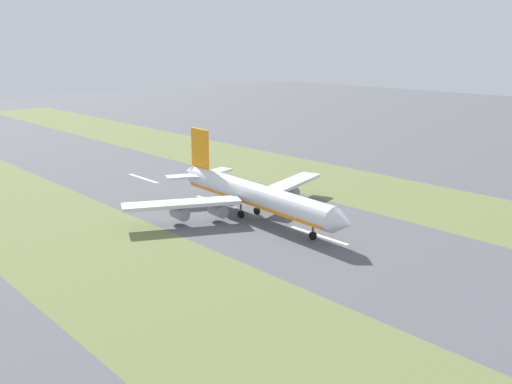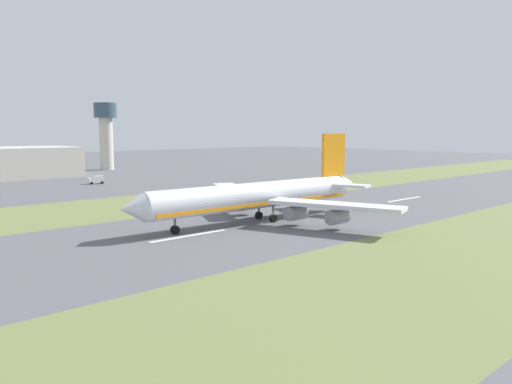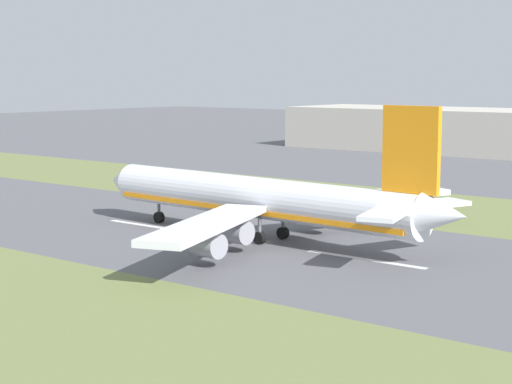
{
  "view_description": "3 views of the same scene",
  "coord_description": "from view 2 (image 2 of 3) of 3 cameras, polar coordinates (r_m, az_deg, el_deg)",
  "views": [
    {
      "loc": [
        97.93,
        113.76,
        43.61
      ],
      "look_at": [
        2.11,
        2.22,
        7.0
      ],
      "focal_mm": 42.0,
      "sensor_mm": 36.0,
      "label": 1
    },
    {
      "loc": [
        -81.53,
        78.35,
        20.91
      ],
      "look_at": [
        2.11,
        2.22,
        7.0
      ],
      "focal_mm": 35.0,
      "sensor_mm": 36.0,
      "label": 2
    },
    {
      "loc": [
        -94.89,
        -75.14,
        23.85
      ],
      "look_at": [
        2.11,
        2.22,
        7.0
      ],
      "focal_mm": 60.0,
      "sensor_mm": 36.0,
      "label": 3
    }
  ],
  "objects": [
    {
      "name": "grass_median_west",
      "position": [
        88.95,
        22.2,
        -7.11
      ],
      "size": [
        40.0,
        600.0,
        0.01
      ],
      "primitive_type": "cube",
      "color": "olive",
      "rests_on": "ground"
    },
    {
      "name": "centreline_dash_near",
      "position": [
        160.05,
        16.63,
        -0.79
      ],
      "size": [
        1.2,
        18.0,
        0.01
      ],
      "primitive_type": "cube",
      "color": "silver",
      "rests_on": "ground"
    },
    {
      "name": "grass_median_east",
      "position": [
        150.29,
        -10.44,
        -1.1
      ],
      "size": [
        40.0,
        600.0,
        0.01
      ],
      "primitive_type": "cube",
      "color": "olive",
      "rests_on": "ground"
    },
    {
      "name": "ground_plane",
      "position": [
        115.0,
        1.53,
        -3.47
      ],
      "size": [
        800.0,
        800.0,
        0.0
      ],
      "primitive_type": "plane",
      "color": "#56565B"
    },
    {
      "name": "airplane_main_jet",
      "position": [
        115.28,
        0.73,
        -0.41
      ],
      "size": [
        64.05,
        67.2,
        20.2
      ],
      "color": "silver",
      "rests_on": "ground"
    },
    {
      "name": "service_truck",
      "position": [
        207.17,
        -17.78,
        1.35
      ],
      "size": [
        3.28,
        6.26,
        3.1
      ],
      "color": "white",
      "rests_on": "ground"
    },
    {
      "name": "control_tower",
      "position": [
        280.98,
        -16.78,
        6.93
      ],
      "size": [
        12.0,
        12.0,
        35.65
      ],
      "color": "#BCB7A8",
      "rests_on": "ground"
    },
    {
      "name": "centreline_dash_far",
      "position": [
        101.17,
        -7.62,
        -4.98
      ],
      "size": [
        1.2,
        18.0,
        0.01
      ],
      "primitive_type": "cube",
      "color": "silver",
      "rests_on": "ground"
    },
    {
      "name": "centreline_dash_mid",
      "position": [
        127.77,
        7.3,
        -2.46
      ],
      "size": [
        1.2,
        18.0,
        0.01
      ],
      "primitive_type": "cube",
      "color": "silver",
      "rests_on": "ground"
    }
  ]
}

